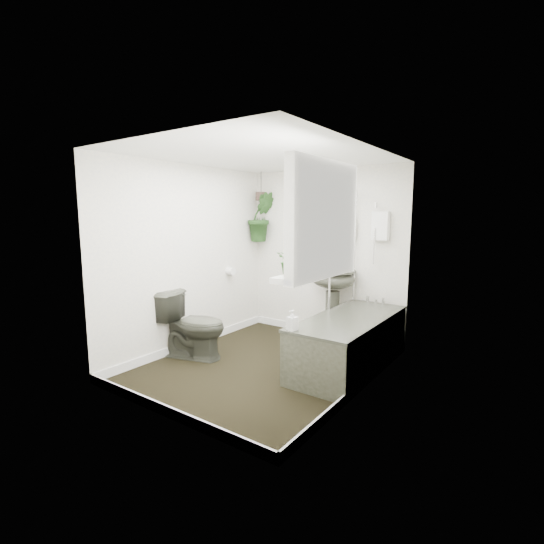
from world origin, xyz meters
The scene contains 22 objects.
floor centered at (0.00, 0.00, -0.01)m, with size 2.30×2.80×0.02m, color black.
ceiling centered at (0.00, 0.00, 2.31)m, with size 2.30×2.80×0.02m, color white.
wall_back centered at (0.00, 1.41, 1.15)m, with size 2.30×0.02×2.30m, color white.
wall_front centered at (0.00, -1.41, 1.15)m, with size 2.30×0.02×2.30m, color white.
wall_left centered at (-1.16, 0.00, 1.15)m, with size 0.02×2.80×2.30m, color white.
wall_right centered at (1.16, 0.00, 1.15)m, with size 0.02×2.80×2.30m, color white.
skirting centered at (0.00, 0.00, 0.05)m, with size 2.30×2.80×0.10m, color white.
bathtub centered at (0.80, 0.50, 0.29)m, with size 0.72×1.72×0.58m, color #37392F, non-canonical shape.
bath_screen centered at (0.47, 0.99, 1.28)m, with size 0.04×0.72×1.40m, color silver, non-canonical shape.
shower_box centered at (0.80, 1.34, 1.55)m, with size 0.20×0.10×0.35m, color white.
oval_mirror centered at (0.25, 1.37, 1.50)m, with size 0.46×0.03×0.62m, color #B5B09F.
wall_sconce centered at (-0.15, 1.36, 1.40)m, with size 0.04×0.04×0.22m, color black.
toilet_roll_holder centered at (-1.10, 0.70, 0.90)m, with size 0.11×0.11×0.11m, color white.
window_recess centered at (1.09, -0.70, 1.65)m, with size 0.08×1.00×0.90m, color white.
window_sill centered at (1.02, -0.70, 1.23)m, with size 0.18×1.00×0.04m, color white.
window_blinds centered at (1.04, -0.70, 1.65)m, with size 0.01×0.86×0.76m, color white.
toilet centered at (-0.85, -0.27, 0.40)m, with size 0.44×0.78×0.79m, color #37392F.
pedestal_sink centered at (0.25, 1.18, 0.49)m, with size 0.58×0.49×0.98m, color #37392F, non-canonical shape.
sill_plant centered at (0.97, -0.99, 1.36)m, with size 0.20×0.17×0.22m, color black.
hanging_plant centered at (-0.97, 1.25, 1.65)m, with size 0.40×0.32×0.72m, color black.
soap_bottle centered at (0.55, -0.29, 0.68)m, with size 0.09×0.09×0.20m, color #302B2B.
hanging_pot centered at (-0.97, 1.25, 1.95)m, with size 0.16×0.16×0.12m, color #3C2C25.
Camera 1 is at (2.52, -3.42, 1.69)m, focal length 26.00 mm.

